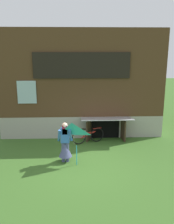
# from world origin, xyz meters

# --- Properties ---
(ground_plane) EXTENTS (60.00, 60.00, 0.00)m
(ground_plane) POSITION_xyz_m (0.00, 0.00, 0.00)
(ground_plane) COLOR #386023
(log_house) EXTENTS (8.20, 6.01, 5.37)m
(log_house) POSITION_xyz_m (0.00, 5.45, 2.68)
(log_house) COLOR #9E998E
(log_house) RESTS_ON ground_plane
(person) EXTENTS (0.61, 0.52, 1.63)m
(person) POSITION_xyz_m (-0.72, 0.33, 0.69)
(person) COLOR #474C75
(person) RESTS_ON ground_plane
(kite) EXTENTS (1.02, 0.91, 1.70)m
(kite) POSITION_xyz_m (-0.44, -0.17, 1.36)
(kite) COLOR #2DB2CC
(kite) RESTS_ON ground_plane
(bicycle_red) EXTENTS (1.55, 0.58, 0.74)m
(bicycle_red) POSITION_xyz_m (0.28, 2.32, 0.36)
(bicycle_red) COLOR black
(bicycle_red) RESTS_ON ground_plane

